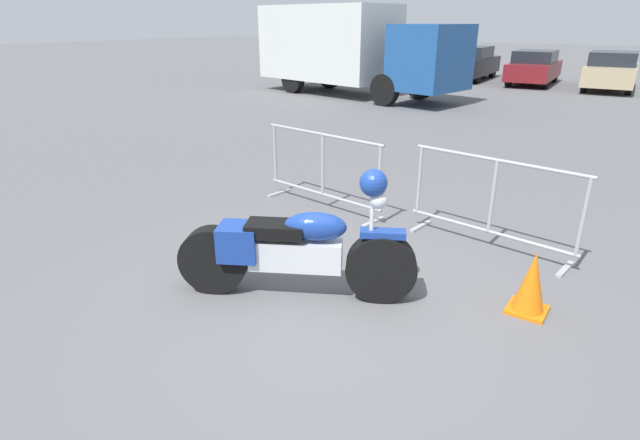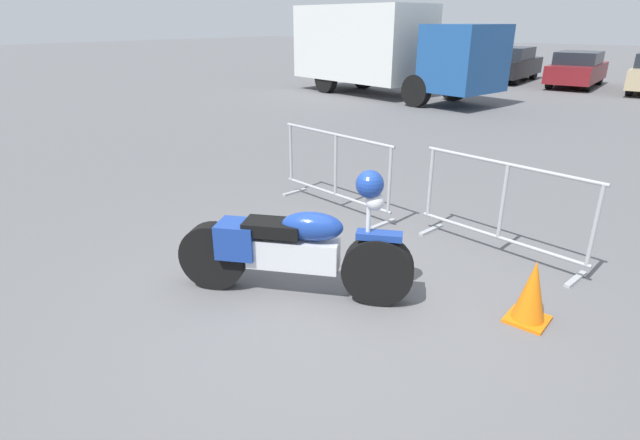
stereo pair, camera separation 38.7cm
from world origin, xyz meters
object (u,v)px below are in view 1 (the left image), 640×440
crowd_barrier_far (492,203)px  traffic_cone (532,283)px  parked_car_tan (611,71)px  box_truck (347,47)px  motorcycle (296,249)px  parked_car_white (414,60)px  parked_car_maroon (534,67)px  crowd_barrier_near (323,170)px  parked_car_black (470,63)px  parked_car_silver (362,58)px

crowd_barrier_far → traffic_cone: bearing=-57.6°
parked_car_tan → traffic_cone: bearing=-178.9°
box_truck → traffic_cone: (8.95, -11.17, -1.35)m
parked_car_tan → motorcycle: bearing=175.0°
motorcycle → parked_car_white: 21.23m
crowd_barrier_far → parked_car_maroon: (-3.50, 17.00, 0.13)m
crowd_barrier_near → box_truck: size_ratio=0.25×
box_truck → motorcycle: bearing=-49.7°
crowd_barrier_far → parked_car_black: (-6.31, 17.31, 0.17)m
traffic_cone → parked_car_silver: bearing=124.2°
motorcycle → crowd_barrier_near: size_ratio=1.04×
crowd_barrier_far → crowd_barrier_near: bearing=180.0°
parked_car_white → box_truck: bearing=-176.6°
motorcycle → crowd_barrier_near: 2.45m
box_truck → parked_car_black: 7.62m
parked_car_silver → parked_car_tan: size_ratio=0.97×
parked_car_silver → traffic_cone: 22.56m
parked_car_silver → parked_car_white: 2.81m
parked_car_tan → traffic_cone: parked_car_tan is taller
motorcycle → parked_car_black: 20.13m
parked_car_silver → parked_car_white: (2.81, 0.06, 0.01)m
motorcycle → parked_car_maroon: 19.29m
crowd_barrier_far → parked_car_tan: bearing=92.3°
crowd_barrier_near → crowd_barrier_far: (2.34, 0.00, 0.00)m
motorcycle → crowd_barrier_far: bearing=32.8°
box_truck → parked_car_silver: 8.42m
motorcycle → parked_car_maroon: size_ratio=0.51×
motorcycle → parked_car_white: parked_car_white is taller
crowd_barrier_near → parked_car_maroon: (-1.16, 17.00, 0.13)m
traffic_cone → box_truck: bearing=128.7°
motorcycle → crowd_barrier_far: motorcycle is taller
motorcycle → parked_car_silver: bearing=90.1°
parked_car_silver → parked_car_maroon: (8.43, -0.48, -0.00)m
parked_car_white → parked_car_tan: bearing=-98.3°
crowd_barrier_near → box_truck: 11.63m
motorcycle → parked_car_black: parked_car_black is taller
crowd_barrier_far → box_truck: 12.96m
crowd_barrier_near → parked_car_tan: size_ratio=0.48×
crowd_barrier_far → parked_car_black: bearing=110.0°
crowd_barrier_far → parked_car_maroon: bearing=101.6°
crowd_barrier_far → parked_car_silver: 21.16m
parked_car_black → crowd_barrier_far: bearing=-163.5°
parked_car_tan → box_truck: bearing=128.8°
motorcycle → parked_car_white: (-7.94, 19.68, 0.21)m
crowd_barrier_near → parked_car_white: parked_car_white is taller
parked_car_black → parked_car_maroon: bearing=-99.9°
parked_car_white → parked_car_black: bearing=-98.1°
motorcycle → parked_car_tan: size_ratio=0.49×
parked_car_silver → parked_car_black: bearing=-95.2°
parked_car_tan → crowd_barrier_near: bearing=170.9°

